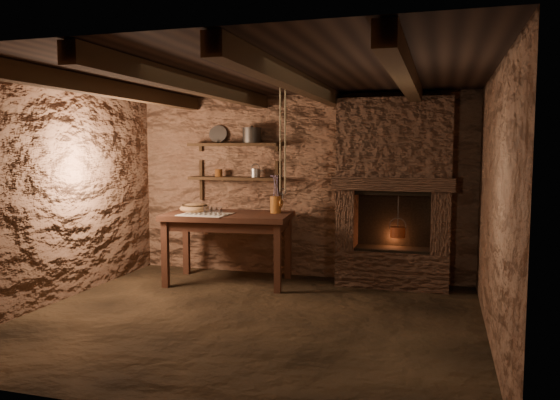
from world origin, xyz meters
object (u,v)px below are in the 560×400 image
(iron_stockpot, at_px, (252,136))
(stoneware_jug, at_px, (276,196))
(work_table, at_px, (229,245))
(wooden_bowl, at_px, (195,208))
(red_pot, at_px, (398,231))

(iron_stockpot, bearing_deg, stoneware_jug, -34.16)
(work_table, bearing_deg, stoneware_jug, 14.51)
(work_table, height_order, wooden_bowl, wooden_bowl)
(red_pot, bearing_deg, wooden_bowl, -172.10)
(work_table, relative_size, wooden_bowl, 4.29)
(stoneware_jug, distance_m, wooden_bowl, 1.06)
(work_table, bearing_deg, wooden_bowl, 171.52)
(wooden_bowl, xyz_separation_m, red_pot, (2.54, 0.35, -0.24))
(work_table, height_order, stoneware_jug, stoneware_jug)
(wooden_bowl, distance_m, iron_stockpot, 1.21)
(red_pot, bearing_deg, work_table, -169.76)
(stoneware_jug, xyz_separation_m, red_pot, (1.50, 0.16, -0.40))
(stoneware_jug, height_order, red_pot, stoneware_jug)
(work_table, xyz_separation_m, iron_stockpot, (0.14, 0.49, 1.38))
(red_pot, bearing_deg, stoneware_jug, -173.79)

